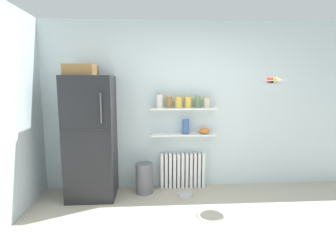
# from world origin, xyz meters

# --- Properties ---
(ground_plane) EXTENTS (7.04, 7.04, 0.00)m
(ground_plane) POSITION_xyz_m (0.00, 0.50, 0.00)
(ground_plane) COLOR #B2A893
(back_wall) EXTENTS (7.04, 0.10, 2.60)m
(back_wall) POSITION_xyz_m (0.00, 2.05, 1.30)
(back_wall) COLOR silver
(back_wall) RESTS_ON ground_plane
(refrigerator) EXTENTS (0.67, 0.69, 1.91)m
(refrigerator) POSITION_xyz_m (-1.41, 1.67, 0.91)
(refrigerator) COLOR black
(refrigerator) RESTS_ON ground_plane
(radiator) EXTENTS (0.71, 0.12, 0.56)m
(radiator) POSITION_xyz_m (-0.04, 1.92, 0.28)
(radiator) COLOR white
(radiator) RESTS_ON ground_plane
(wall_shelf_lower) EXTENTS (1.02, 0.22, 0.02)m
(wall_shelf_lower) POSITION_xyz_m (-0.04, 1.89, 0.87)
(wall_shelf_lower) COLOR white
(wall_shelf_upper) EXTENTS (1.02, 0.22, 0.02)m
(wall_shelf_upper) POSITION_xyz_m (-0.04, 1.89, 1.27)
(wall_shelf_upper) COLOR white
(storage_jar_0) EXTENTS (0.10, 0.10, 0.23)m
(storage_jar_0) POSITION_xyz_m (-0.41, 1.89, 1.40)
(storage_jar_0) COLOR silver
(storage_jar_0) RESTS_ON wall_shelf_upper
(storage_jar_1) EXTENTS (0.08, 0.08, 0.19)m
(storage_jar_1) POSITION_xyz_m (-0.26, 1.89, 1.38)
(storage_jar_1) COLOR olive
(storage_jar_1) RESTS_ON wall_shelf_upper
(storage_jar_2) EXTENTS (0.12, 0.12, 0.19)m
(storage_jar_2) POSITION_xyz_m (-0.12, 1.89, 1.38)
(storage_jar_2) COLOR yellow
(storage_jar_2) RESTS_ON wall_shelf_upper
(storage_jar_3) EXTENTS (0.10, 0.10, 0.18)m
(storage_jar_3) POSITION_xyz_m (0.03, 1.89, 1.38)
(storage_jar_3) COLOR yellow
(storage_jar_3) RESTS_ON wall_shelf_upper
(storage_jar_4) EXTENTS (0.09, 0.09, 0.19)m
(storage_jar_4) POSITION_xyz_m (0.18, 1.89, 1.38)
(storage_jar_4) COLOR #5B7F4C
(storage_jar_4) RESTS_ON wall_shelf_upper
(storage_jar_5) EXTENTS (0.11, 0.11, 0.17)m
(storage_jar_5) POSITION_xyz_m (0.32, 1.89, 1.37)
(storage_jar_5) COLOR beige
(storage_jar_5) RESTS_ON wall_shelf_upper
(vase) EXTENTS (0.10, 0.10, 0.23)m
(vase) POSITION_xyz_m (-0.01, 1.89, 1.00)
(vase) COLOR #38609E
(vase) RESTS_ON wall_shelf_lower
(shelf_bowl) EXTENTS (0.18, 0.18, 0.08)m
(shelf_bowl) POSITION_xyz_m (0.29, 1.89, 0.92)
(shelf_bowl) COLOR orange
(shelf_bowl) RESTS_ON wall_shelf_lower
(trash_bin) EXTENTS (0.26, 0.26, 0.47)m
(trash_bin) POSITION_xyz_m (-0.65, 1.72, 0.23)
(trash_bin) COLOR slate
(trash_bin) RESTS_ON ground_plane
(pet_food_bowl) EXTENTS (0.22, 0.22, 0.05)m
(pet_food_bowl) POSITION_xyz_m (-0.05, 1.54, 0.03)
(pet_food_bowl) COLOR #B7B7BC
(pet_food_bowl) RESTS_ON ground_plane
(hanging_fruit_basket) EXTENTS (0.35, 0.35, 0.10)m
(hanging_fruit_basket) POSITION_xyz_m (1.14, 1.41, 1.69)
(hanging_fruit_basket) COLOR #B2B2B7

